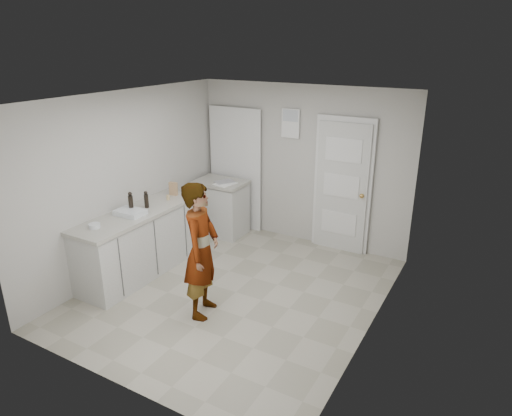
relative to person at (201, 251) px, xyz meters
The scene contains 12 objects.
ground 1.01m from the person, 80.50° to the left, with size 4.00×4.00×0.00m, color gray.
room_shell 2.54m from the person, 91.76° to the left, with size 4.00×4.00×4.00m.
main_counter 1.46m from the person, 164.48° to the left, with size 0.64×1.96×0.93m.
side_counter 2.45m from the person, 118.49° to the left, with size 0.84×0.61×0.93m.
person is the anchor object (origin of this frame).
cake_mix_box 1.81m from the person, 139.02° to the left, with size 0.12×0.06×0.20m, color #99704C.
spice_jar 1.62m from the person, 143.07° to the left, with size 0.05×0.05×0.07m, color tan.
oil_cruet_a 1.48m from the person, 156.71° to the left, with size 0.06×0.06×0.24m.
oil_cruet_b 1.46m from the person, 166.30° to the left, with size 0.06×0.06×0.29m.
baking_dish 1.37m from the person, 169.12° to the left, with size 0.39×0.28×0.07m.
egg_bowl 1.44m from the person, 168.13° to the right, with size 0.14×0.14×0.05m.
papers 2.26m from the person, 116.04° to the left, with size 0.26×0.33×0.01m, color white.
Camera 1 is at (2.81, -4.41, 3.12)m, focal length 32.00 mm.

